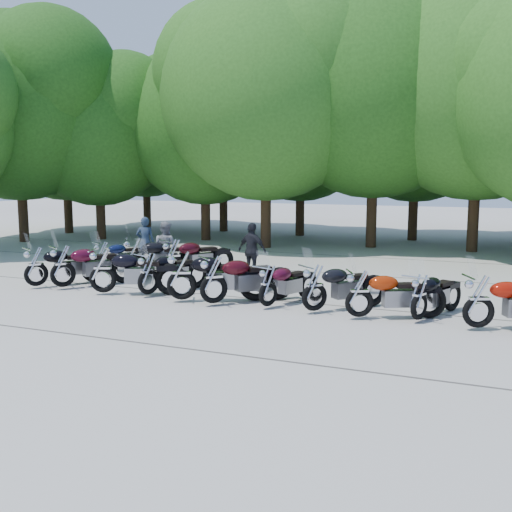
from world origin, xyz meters
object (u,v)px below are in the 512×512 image
at_px(motorcycle_0, 36,265).
at_px(motorcycle_10, 479,300).
at_px(motorcycle_3, 148,272).
at_px(motorcycle_2, 103,269).
at_px(motorcycle_7, 315,286).
at_px(motorcycle_14, 173,257).
at_px(motorcycle_13, 135,255).
at_px(motorcycle_6, 268,284).
at_px(rider_0, 145,242).
at_px(motorcycle_12, 103,256).
at_px(rider_2, 252,251).
at_px(motorcycle_4, 182,274).
at_px(motorcycle_5, 214,278).
at_px(motorcycle_1, 63,265).
at_px(motorcycle_9, 419,295).
at_px(motorcycle_8, 360,292).
at_px(rider_1, 166,248).

xyz_separation_m(motorcycle_0, motorcycle_10, (11.50, -0.09, -0.00)).
relative_size(motorcycle_0, motorcycle_3, 1.01).
height_order(motorcycle_2, motorcycle_7, motorcycle_2).
bearing_deg(motorcycle_14, motorcycle_13, 34.94).
xyz_separation_m(motorcycle_6, rider_0, (-6.11, 4.24, 0.27)).
bearing_deg(motorcycle_12, motorcycle_3, 173.88).
bearing_deg(rider_2, motorcycle_13, 31.42).
xyz_separation_m(motorcycle_2, motorcycle_13, (-0.78, 2.64, -0.01)).
bearing_deg(motorcycle_6, motorcycle_4, 26.42).
relative_size(motorcycle_3, motorcycle_5, 0.93).
bearing_deg(motorcycle_12, motorcycle_4, 179.09).
height_order(motorcycle_5, motorcycle_12, motorcycle_5).
xyz_separation_m(motorcycle_1, motorcycle_12, (-0.57, 2.54, -0.11)).
bearing_deg(motorcycle_13, rider_2, -103.61).
bearing_deg(motorcycle_4, motorcycle_3, 49.47).
bearing_deg(motorcycle_14, motorcycle_9, -166.37).
distance_m(motorcycle_1, motorcycle_7, 7.20).
distance_m(motorcycle_1, motorcycle_5, 4.75).
distance_m(motorcycle_13, rider_2, 3.62).
relative_size(motorcycle_1, motorcycle_4, 0.95).
relative_size(motorcycle_4, motorcycle_8, 1.16).
bearing_deg(motorcycle_2, motorcycle_12, 14.71).
distance_m(motorcycle_4, motorcycle_8, 4.44).
distance_m(motorcycle_1, motorcycle_4, 3.84).
height_order(motorcycle_2, motorcycle_3, motorcycle_2).
xyz_separation_m(motorcycle_13, rider_1, (0.68, 0.70, 0.16)).
bearing_deg(motorcycle_13, motorcycle_14, -119.15).
bearing_deg(motorcycle_10, motorcycle_7, 62.25).
distance_m(motorcycle_7, motorcycle_9, 2.31).
bearing_deg(motorcycle_9, motorcycle_13, 6.78).
bearing_deg(rider_2, motorcycle_3, 80.80).
bearing_deg(motorcycle_13, motorcycle_8, -141.62).
height_order(motorcycle_2, motorcycle_8, motorcycle_2).
relative_size(motorcycle_6, motorcycle_7, 0.91).
bearing_deg(rider_1, motorcycle_13, 55.96).
relative_size(motorcycle_1, motorcycle_14, 1.00).
relative_size(motorcycle_7, rider_1, 1.34).
bearing_deg(motorcycle_10, motorcycle_6, 62.15).
bearing_deg(rider_2, motorcycle_9, 159.35).
relative_size(motorcycle_5, rider_0, 1.43).
bearing_deg(motorcycle_3, motorcycle_8, -162.15).
bearing_deg(motorcycle_10, motorcycle_14, 47.56).
relative_size(motorcycle_3, motorcycle_8, 1.03).
height_order(motorcycle_1, motorcycle_13, motorcycle_1).
bearing_deg(motorcycle_14, rider_0, -7.79).
relative_size(motorcycle_10, motorcycle_12, 1.13).
distance_m(motorcycle_12, rider_0, 1.78).
xyz_separation_m(motorcycle_8, rider_0, (-8.34, 4.49, 0.23)).
relative_size(motorcycle_2, motorcycle_10, 1.07).
relative_size(motorcycle_10, rider_0, 1.35).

